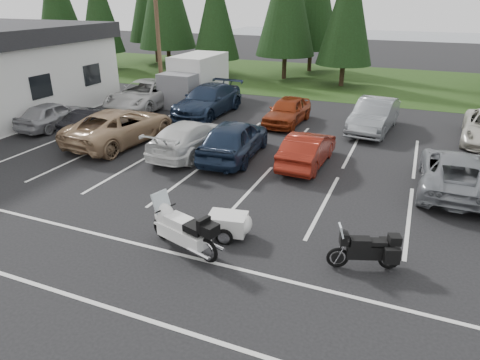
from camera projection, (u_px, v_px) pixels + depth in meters
name	position (u px, v px, depth m)	size (l,w,h in m)	color
ground	(225.00, 201.00, 14.68)	(120.00, 120.00, 0.00)	black
grass_strip	(346.00, 81.00, 34.99)	(80.00, 16.00, 0.01)	#1E3611
lake_water	(414.00, 45.00, 59.81)	(70.00, 50.00, 0.02)	slate
utility_pole	(157.00, 26.00, 26.48)	(1.60, 0.26, 9.00)	#473321
box_truck	(192.00, 80.00, 27.50)	(2.40, 5.60, 2.90)	silver
stall_markings	(247.00, 179.00, 16.37)	(32.00, 16.00, 0.01)	silver
conifer_1	(99.00, 8.00, 38.22)	(3.96, 3.96, 9.22)	#332316
conifer_3	(215.00, 11.00, 34.38)	(3.87, 3.87, 9.02)	#332316
conifer_5	(348.00, 7.00, 30.71)	(4.14, 4.14, 9.63)	#332316
car_near_0	(52.00, 115.00, 22.42)	(1.65, 4.10, 1.40)	#9A9A9E
car_near_1	(97.00, 121.00, 21.43)	(1.40, 4.03, 1.33)	black
car_near_2	(121.00, 126.00, 20.13)	(2.67, 5.79, 1.61)	#A17F5D
car_near_3	(191.00, 137.00, 18.78)	(2.03, 5.00, 1.45)	silver
car_near_4	(234.00, 139.00, 18.24)	(1.98, 4.92, 1.67)	#162339
car_near_5	(308.00, 149.00, 17.50)	(1.44, 4.13, 1.36)	maroon
car_near_6	(456.00, 172.00, 15.18)	(2.37, 5.13, 1.43)	slate
car_far_0	(145.00, 95.00, 26.24)	(2.78, 6.02, 1.67)	silver
car_far_1	(208.00, 100.00, 24.87)	(2.34, 5.75, 1.67)	#162238
car_far_2	(287.00, 111.00, 23.08)	(1.71, 4.24, 1.45)	maroon
car_far_3	(374.00, 116.00, 21.81)	(1.73, 4.95, 1.63)	slate
touring_motorcycle	(183.00, 226.00, 11.56)	(2.75, 0.85, 1.52)	white
cargo_trailer	(228.00, 226.00, 12.36)	(1.59, 0.90, 0.74)	silver
adventure_motorcycle	(365.00, 247.00, 10.83)	(2.09, 0.73, 1.27)	black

